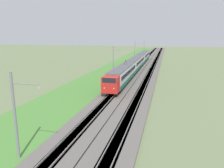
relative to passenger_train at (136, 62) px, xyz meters
name	(u,v)px	position (x,y,z in m)	size (l,w,h in m)	color
ballast_main	(133,73)	(-6.51, 0.00, -2.18)	(240.00, 4.40, 0.30)	#605B56
ballast_adjacent	(150,74)	(-6.51, -4.54, -2.18)	(240.00, 4.40, 0.30)	#605B56
track_main	(133,73)	(-6.51, 0.00, -2.17)	(240.00, 1.57, 0.45)	#4C4238
track_adjacent	(150,74)	(-6.51, -4.54, -2.17)	(240.00, 1.57, 0.45)	#4C4238
grass_verge	(112,73)	(-6.51, 5.95, -2.27)	(240.00, 11.74, 0.12)	#4C8438
passenger_train	(136,62)	(0.00, 0.00, 0.00)	(62.76, 2.85, 4.98)	red
catenary_mast_near	(16,116)	(-50.37, 2.86, 1.58)	(0.22, 2.56, 7.54)	slate
catenary_mast_mid	(114,63)	(-16.82, 2.87, 1.78)	(0.22, 2.56, 7.93)	slate
catenary_mast_far	(135,52)	(16.72, 2.87, 1.80)	(0.22, 2.56, 7.98)	slate
catenary_mast_distant	(144,48)	(50.27, 2.86, 1.58)	(0.22, 2.56, 7.54)	slate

